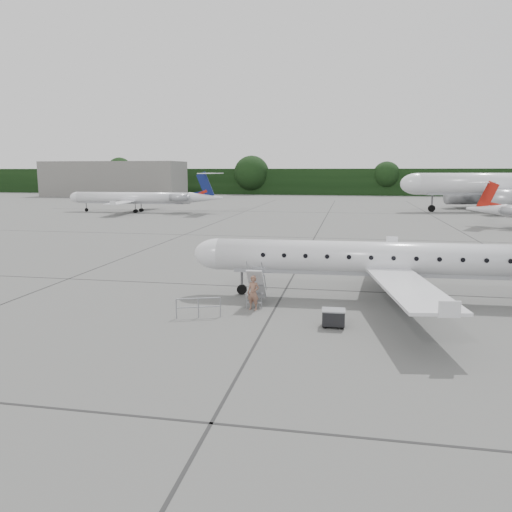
# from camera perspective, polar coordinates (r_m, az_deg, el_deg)

# --- Properties ---
(ground) EXTENTS (320.00, 320.00, 0.00)m
(ground) POSITION_cam_1_polar(r_m,az_deg,el_deg) (27.61, 14.83, -5.96)
(ground) COLOR slate
(ground) RESTS_ON ground
(treeline) EXTENTS (260.00, 4.00, 8.00)m
(treeline) POSITION_cam_1_polar(r_m,az_deg,el_deg) (156.59, 11.60, 8.29)
(treeline) COLOR black
(treeline) RESTS_ON ground
(terminal_building) EXTENTS (40.00, 14.00, 10.00)m
(terminal_building) POSITION_cam_1_polar(r_m,az_deg,el_deg) (152.50, -15.90, 8.47)
(terminal_building) COLOR slate
(terminal_building) RESTS_ON ground
(main_regional_jet) EXTENTS (26.66, 19.62, 6.67)m
(main_regional_jet) POSITION_cam_1_polar(r_m,az_deg,el_deg) (29.08, 15.59, 1.52)
(main_regional_jet) COLOR silver
(main_regional_jet) RESTS_ON ground
(airstair) EXTENTS (0.92, 2.12, 2.09)m
(airstair) POSITION_cam_1_polar(r_m,az_deg,el_deg) (27.60, 0.08, -3.39)
(airstair) COLOR silver
(airstair) RESTS_ON ground
(passenger) EXTENTS (0.77, 0.61, 1.85)m
(passenger) POSITION_cam_1_polar(r_m,az_deg,el_deg) (26.47, -0.31, -4.23)
(passenger) COLOR brown
(passenger) RESTS_ON ground
(safety_railing) EXTENTS (2.10, 0.80, 1.00)m
(safety_railing) POSITION_cam_1_polar(r_m,az_deg,el_deg) (25.35, -6.59, -5.92)
(safety_railing) COLOR gray
(safety_railing) RESTS_ON ground
(baggage_cart) EXTENTS (1.07, 0.88, 0.91)m
(baggage_cart) POSITION_cam_1_polar(r_m,az_deg,el_deg) (24.02, 8.84, -6.97)
(baggage_cart) COLOR black
(baggage_cart) RESTS_ON ground
(bg_narrowbody) EXTENTS (44.27, 36.44, 13.86)m
(bg_narrowbody) POSITION_cam_1_polar(r_m,az_deg,el_deg) (101.13, 26.07, 8.52)
(bg_narrowbody) COLOR silver
(bg_narrowbody) RESTS_ON ground
(bg_regional_left) EXTENTS (27.20, 19.69, 7.09)m
(bg_regional_left) POSITION_cam_1_polar(r_m,az_deg,el_deg) (92.07, -13.93, 7.08)
(bg_regional_left) COLOR silver
(bg_regional_left) RESTS_ON ground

